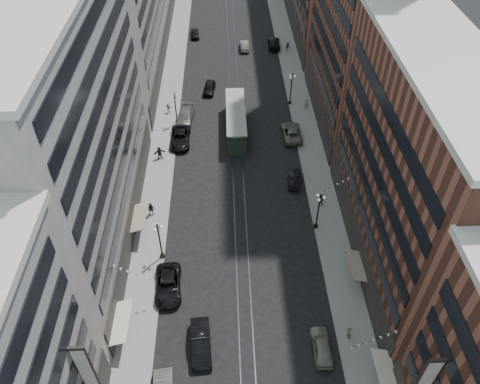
{
  "coord_description": "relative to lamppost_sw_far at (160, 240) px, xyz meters",
  "views": [
    {
      "loc": [
        -1.47,
        -6.71,
        42.42
      ],
      "look_at": [
        -0.05,
        33.42,
        5.0
      ],
      "focal_mm": 35.0,
      "sensor_mm": 36.0,
      "label": 1
    }
  ],
  "objects": [
    {
      "name": "car_4",
      "position": [
        16.42,
        -12.13,
        -2.32
      ],
      "size": [
        1.86,
        4.56,
        1.55
      ],
      "primitive_type": "imported",
      "rotation": [
        0.0,
        0.0,
        3.15
      ],
      "color": "gray",
      "rests_on": "ground"
    },
    {
      "name": "lamppost_se_far",
      "position": [
        18.4,
        4.0,
        0.0
      ],
      "size": [
        1.03,
        1.14,
        5.52
      ],
      "color": "black",
      "rests_on": "sidewalk_east"
    },
    {
      "name": "sidewalk_west",
      "position": [
        -1.8,
        42.0,
        -3.02
      ],
      "size": [
        4.0,
        180.0,
        0.15
      ],
      "primitive_type": "cube",
      "color": "gray",
      "rests_on": "ground"
    },
    {
      "name": "car_13",
      "position": [
        4.94,
        36.43,
        -2.32
      ],
      "size": [
        2.4,
        4.77,
        1.56
      ],
      "primitive_type": "imported",
      "rotation": [
        0.0,
        0.0,
        -0.13
      ],
      "color": "black",
      "rests_on": "ground"
    },
    {
      "name": "ground",
      "position": [
        9.2,
        32.0,
        -3.1
      ],
      "size": [
        220.0,
        220.0,
        0.0
      ],
      "primitive_type": "plane",
      "color": "black",
      "rests_on": "ground"
    },
    {
      "name": "building_west_mid",
      "position": [
        -7.8,
        5.0,
        10.9
      ],
      "size": [
        8.0,
        36.0,
        28.0
      ],
      "primitive_type": "cube",
      "color": "#A29D8F",
      "rests_on": "ground"
    },
    {
      "name": "car_9",
      "position": [
        1.67,
        58.24,
        -2.38
      ],
      "size": [
        2.02,
        4.31,
        1.43
      ],
      "primitive_type": "imported",
      "rotation": [
        0.0,
        0.0,
        0.08
      ],
      "color": "black",
      "rests_on": "ground"
    },
    {
      "name": "car_7",
      "position": [
        0.8,
        22.02,
        -2.24
      ],
      "size": [
        2.83,
        6.13,
        1.7
      ],
      "primitive_type": "imported",
      "rotation": [
        0.0,
        0.0,
        0.0
      ],
      "color": "black",
      "rests_on": "ground"
    },
    {
      "name": "lamppost_sw_far",
      "position": [
        0.0,
        0.0,
        0.0
      ],
      "size": [
        1.03,
        1.14,
        5.52
      ],
      "color": "black",
      "rests_on": "sidewalk_west"
    },
    {
      "name": "car_8",
      "position": [
        1.29,
        27.73,
        -2.25
      ],
      "size": [
        3.04,
        6.1,
        1.7
      ],
      "primitive_type": "imported",
      "rotation": [
        0.0,
        0.0,
        -0.11
      ],
      "color": "#656259",
      "rests_on": "ground"
    },
    {
      "name": "pedestrian_9",
      "position": [
        20.06,
        50.81,
        -2.06
      ],
      "size": [
        1.14,
        0.48,
        1.76
      ],
      "primitive_type": "imported",
      "rotation": [
        0.0,
        0.0,
        -0.01
      ],
      "color": "black",
      "rests_on": "sidewalk_east"
    },
    {
      "name": "car_2",
      "position": [
        1.06,
        -4.52,
        -2.28
      ],
      "size": [
        3.05,
        6.0,
        1.62
      ],
      "primitive_type": "imported",
      "rotation": [
        0.0,
        0.0,
        0.06
      ],
      "color": "black",
      "rests_on": "ground"
    },
    {
      "name": "car_10",
      "position": [
        16.7,
        12.48,
        -2.39
      ],
      "size": [
        2.06,
        4.47,
        1.42
      ],
      "primitive_type": "imported",
      "rotation": [
        0.0,
        0.0,
        3.01
      ],
      "color": "black",
      "rests_on": "ground"
    },
    {
      "name": "pedestrian_7",
      "position": [
        19.62,
        7.93,
        -2.14
      ],
      "size": [
        0.89,
        0.73,
        1.61
      ],
      "primitive_type": "imported",
      "rotation": [
        0.0,
        0.0,
        2.68
      ],
      "color": "black",
      "rests_on": "sidewalk_east"
    },
    {
      "name": "pedestrian_5",
      "position": [
        -1.9,
        18.24,
        -2.0
      ],
      "size": [
        1.82,
        1.09,
        1.9
      ],
      "primitive_type": "imported",
      "rotation": [
        0.0,
        0.0,
        0.36
      ],
      "color": "black",
      "rests_on": "sidewalk_west"
    },
    {
      "name": "building_east_mid",
      "position": [
        26.2,
        -0.0,
        8.9
      ],
      "size": [
        8.0,
        30.0,
        24.0
      ],
      "primitive_type": "cube",
      "color": "brown",
      "rests_on": "ground"
    },
    {
      "name": "pedestrian_8",
      "position": [
        20.86,
        30.46,
        -1.98
      ],
      "size": [
        0.74,
        0.51,
        1.94
      ],
      "primitive_type": "imported",
      "rotation": [
        0.0,
        0.0,
        3.21
      ],
      "color": "#AEA290",
      "rests_on": "sidewalk_east"
    },
    {
      "name": "car_12",
      "position": [
        17.6,
        53.09,
        -2.27
      ],
      "size": [
        2.61,
        5.82,
        1.66
      ],
      "primitive_type": "imported",
      "rotation": [
        0.0,
        0.0,
        3.09
      ],
      "color": "black",
      "rests_on": "ground"
    },
    {
      "name": "lamppost_sw_mid",
      "position": [
        0.0,
        27.0,
        0.0
      ],
      "size": [
        1.03,
        1.14,
        5.52
      ],
      "color": "black",
      "rests_on": "sidewalk_west"
    },
    {
      "name": "car_14",
      "position": [
        11.7,
        52.31,
        -2.35
      ],
      "size": [
        1.68,
        4.57,
        1.49
      ],
      "primitive_type": "imported",
      "rotation": [
        0.0,
        0.0,
        3.16
      ],
      "color": "slate",
      "rests_on": "ground"
    },
    {
      "name": "rail_east",
      "position": [
        9.9,
        42.0,
        -3.09
      ],
      "size": [
        0.12,
        180.0,
        0.02
      ],
      "primitive_type": "cube",
      "color": "#2D2D33",
      "rests_on": "ground"
    },
    {
      "name": "pedestrian_4",
      "position": [
        19.34,
        -10.94,
        -2.12
      ],
      "size": [
        0.64,
        1.04,
        1.66
      ],
      "primitive_type": "imported",
      "rotation": [
        0.0,
        0.0,
        1.79
      ],
      "color": "#B3A695",
      "rests_on": "sidewalk_east"
    },
    {
      "name": "pedestrian_2",
      "position": [
        -1.89,
        6.83,
        -2.01
      ],
      "size": [
        0.95,
        0.59,
        1.87
      ],
      "primitive_type": "imported",
      "rotation": [
        0.0,
        0.0,
        -0.1
      ],
      "color": "black",
      "rests_on": "sidewalk_west"
    },
    {
      "name": "lamppost_se_mid",
      "position": [
        18.4,
        32.0,
        0.0
      ],
      "size": [
        1.03,
        1.14,
        5.52
      ],
      "color": "black",
      "rests_on": "sidewalk_east"
    },
    {
      "name": "rail_west",
      "position": [
        8.5,
        42.0,
        -3.09
      ],
      "size": [
        0.12,
        180.0,
        0.02
      ],
      "primitive_type": "cube",
      "color": "#2D2D33",
      "rests_on": "ground"
    },
    {
      "name": "car_5",
      "position": [
        4.77,
        -11.46,
        -2.22
      ],
      "size": [
        2.26,
        5.47,
        1.76
      ],
      "primitive_type": "imported",
      "rotation": [
        0.0,
        0.0,
        0.08
      ],
      "color": "black",
      "rests_on": "ground"
    },
    {
      "name": "sidewalk_east",
      "position": [
        20.2,
        42.0,
        -3.02
      ],
      "size": [
        4.0,
        180.0,
        0.15
      ],
      "primitive_type": "cube",
      "color": "gray",
      "rests_on": "ground"
    },
    {
      "name": "pedestrian_6",
      "position": [
        -1.54,
        30.04,
        -2.08
      ],
      "size": [
        1.11,
        0.83,
        1.73
      ],
      "primitive_type": "imported",
      "rotation": [
        0.0,
        0.0,
        2.73
      ],
      "color": "#A79E8A",
      "rests_on": "sidewalk_west"
    },
    {
      "name": "car_11",
      "position": [
        17.6,
        22.92,
        -2.26
      ],
      "size": [
        2.89,
        6.05,
        1.66
      ],
      "primitive_type": "imported",
      "rotation": [
        0.0,
        0.0,
        3.16
      ],
      "color": "slate",
      "rests_on": "ground"
    },
    {
      "name": "streetcar",
      "position": [
        9.2,
        24.84,
        -1.43
      ],
      "size": [
        2.89,
        13.05,
        3.61
      ],
      "color": "#233727",
      "rests_on": "ground"
    }
  ]
}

